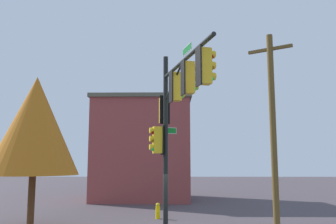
# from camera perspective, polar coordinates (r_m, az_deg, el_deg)

# --- Properties ---
(signal_pole_assembly) EXTENTS (5.86, 2.29, 7.47)m
(signal_pole_assembly) POSITION_cam_1_polar(r_m,az_deg,el_deg) (13.69, 1.00, 0.57)
(signal_pole_assembly) COLOR black
(signal_pole_assembly) RESTS_ON ground_plane
(utility_pole) EXTENTS (1.08, 1.57, 8.13)m
(utility_pole) POSITION_cam_1_polar(r_m,az_deg,el_deg) (14.71, 16.36, -2.78)
(utility_pole) COLOR brown
(utility_pole) RESTS_ON ground_plane
(fire_hydrant) EXTENTS (0.33, 0.24, 0.83)m
(fire_hydrant) POSITION_cam_1_polar(r_m,az_deg,el_deg) (19.86, -1.63, -15.42)
(fire_hydrant) COLOR yellow
(fire_hydrant) RESTS_ON ground_plane
(tree_near) EXTENTS (4.23, 4.23, 7.10)m
(tree_near) POSITION_cam_1_polar(r_m,az_deg,el_deg) (18.27, -20.36, -1.98)
(tree_near) COLOR #51331A
(tree_near) RESTS_ON ground_plane
(brick_building) EXTENTS (7.36, 7.77, 8.10)m
(brick_building) POSITION_cam_1_polar(r_m,az_deg,el_deg) (29.86, -3.98, -5.88)
(brick_building) COLOR brown
(brick_building) RESTS_ON ground_plane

